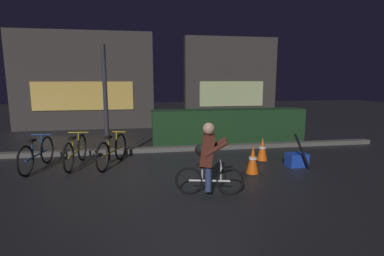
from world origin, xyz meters
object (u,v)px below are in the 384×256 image
at_px(blue_crate, 297,160).
at_px(parked_bike_leftmost, 37,154).
at_px(parked_bike_center_left, 112,151).
at_px(parked_bike_left_mid, 76,152).
at_px(traffic_cone_far, 262,150).
at_px(traffic_cone_near, 253,161).
at_px(closed_umbrella, 302,152).
at_px(cyclist, 208,158).
at_px(street_post, 106,106).

bearing_deg(blue_crate, parked_bike_leftmost, 172.78).
xyz_separation_m(parked_bike_leftmost, parked_bike_center_left, (1.60, 0.02, 0.01)).
bearing_deg(parked_bike_left_mid, parked_bike_leftmost, 103.46).
xyz_separation_m(parked_bike_left_mid, traffic_cone_far, (4.35, -0.32, -0.06)).
relative_size(parked_bike_center_left, traffic_cone_near, 2.56).
height_order(parked_bike_leftmost, parked_bike_center_left, parked_bike_center_left).
relative_size(traffic_cone_near, traffic_cone_far, 1.04).
height_order(parked_bike_leftmost, closed_umbrella, closed_umbrella).
bearing_deg(traffic_cone_near, parked_bike_leftmost, 166.03).
height_order(parked_bike_center_left, blue_crate, parked_bike_center_left).
xyz_separation_m(traffic_cone_near, blue_crate, (1.21, 0.40, -0.15)).
bearing_deg(closed_umbrella, cyclist, 40.28).
bearing_deg(blue_crate, traffic_cone_far, 139.35).
xyz_separation_m(blue_crate, cyclist, (-2.35, -1.26, 0.48)).
xyz_separation_m(street_post, parked_bike_leftmost, (-1.49, -0.17, -1.03)).
bearing_deg(parked_bike_leftmost, cyclist, -112.80).
relative_size(parked_bike_left_mid, parked_bike_center_left, 1.03).
xyz_separation_m(street_post, cyclist, (1.91, -2.16, -0.74)).
relative_size(traffic_cone_near, closed_umbrella, 0.72).
bearing_deg(traffic_cone_far, traffic_cone_near, -123.11).
relative_size(parked_bike_leftmost, parked_bike_left_mid, 0.99).
distance_m(traffic_cone_far, cyclist, 2.52).
height_order(parked_bike_left_mid, cyclist, cyclist).
bearing_deg(parked_bike_left_mid, blue_crate, -94.46).
height_order(street_post, traffic_cone_far, street_post).
distance_m(parked_bike_left_mid, parked_bike_center_left, 0.82).
bearing_deg(traffic_cone_near, street_post, 156.91).
bearing_deg(parked_bike_leftmost, traffic_cone_far, -84.73).
xyz_separation_m(parked_bike_center_left, closed_umbrella, (4.13, -1.00, 0.06)).
bearing_deg(closed_umbrella, parked_bike_left_mid, 4.45).
xyz_separation_m(cyclist, closed_umbrella, (2.33, 1.01, -0.23)).
distance_m(parked_bike_left_mid, traffic_cone_near, 3.95).
xyz_separation_m(traffic_cone_near, closed_umbrella, (1.19, 0.15, 0.10)).
height_order(parked_bike_left_mid, blue_crate, parked_bike_left_mid).
bearing_deg(traffic_cone_far, parked_bike_center_left, 176.29).
bearing_deg(parked_bike_leftmost, parked_bike_left_mid, -74.16).
height_order(street_post, blue_crate, street_post).
distance_m(cyclist, closed_umbrella, 2.55).
height_order(parked_bike_left_mid, traffic_cone_near, parked_bike_left_mid).
bearing_deg(parked_bike_left_mid, parked_bike_center_left, -91.11).
bearing_deg(closed_umbrella, parked_bike_center_left, 3.26).
bearing_deg(street_post, traffic_cone_near, -23.09).
height_order(parked_bike_center_left, traffic_cone_far, parked_bike_center_left).
bearing_deg(parked_bike_leftmost, blue_crate, -89.67).
relative_size(traffic_cone_far, cyclist, 0.47).
bearing_deg(traffic_cone_far, street_post, 174.11).
bearing_deg(traffic_cone_near, closed_umbrella, 7.18).
relative_size(street_post, parked_bike_center_left, 1.74).
bearing_deg(blue_crate, street_post, 168.07).
height_order(parked_bike_leftmost, cyclist, cyclist).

